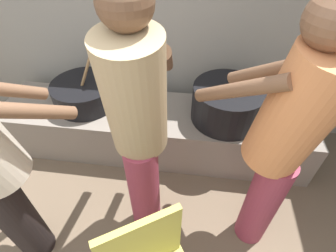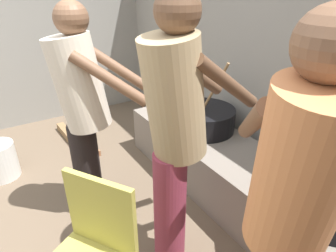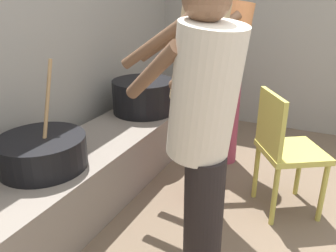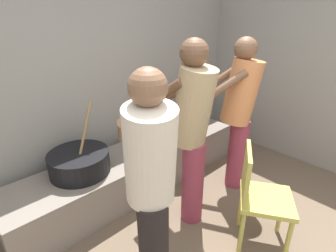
# 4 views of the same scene
# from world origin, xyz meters

# --- Properties ---
(block_enclosure_rear) EXTENTS (4.94, 0.20, 2.13)m
(block_enclosure_rear) POSITION_xyz_m (0.00, 2.22, 1.07)
(block_enclosure_rear) COLOR gray
(block_enclosure_rear) RESTS_ON ground_plane
(hearth_ledge) EXTENTS (2.71, 0.60, 0.44)m
(hearth_ledge) POSITION_xyz_m (0.34, 1.70, 0.22)
(hearth_ledge) COLOR slate
(hearth_ledge) RESTS_ON ground_plane
(cooking_pot_main) EXTENTS (0.55, 0.55, 0.66)m
(cooking_pot_main) POSITION_xyz_m (-0.27, 1.75, 0.55)
(cooking_pot_main) COLOR black
(cooking_pot_main) RESTS_ON hearth_ledge
(cooking_pot_secondary) EXTENTS (0.57, 0.57, 0.30)m
(cooking_pot_secondary) POSITION_xyz_m (0.95, 1.70, 0.59)
(cooking_pot_secondary) COLOR black
(cooking_pot_secondary) RESTS_ON hearth_ledge
(cook_in_tan_shirt) EXTENTS (0.38, 0.71, 1.66)m
(cook_in_tan_shirt) POSITION_xyz_m (0.41, 0.98, 0.95)
(cook_in_tan_shirt) COLOR #8C3347
(cook_in_tan_shirt) RESTS_ON ground_plane
(cook_in_cream_shirt) EXTENTS (0.62, 0.73, 1.57)m
(cook_in_cream_shirt) POSITION_xyz_m (-0.28, 0.68, 0.90)
(cook_in_cream_shirt) COLOR black
(cook_in_cream_shirt) RESTS_ON ground_plane
(cook_in_orange_shirt) EXTENTS (0.71, 0.69, 1.63)m
(cook_in_orange_shirt) POSITION_xyz_m (1.14, 0.98, 0.93)
(cook_in_orange_shirt) COLOR #8C3347
(cook_in_orange_shirt) RESTS_ON ground_plane
(chair_olive) EXTENTS (0.55, 0.55, 0.88)m
(chair_olive) POSITION_xyz_m (0.58, 0.39, 0.49)
(chair_olive) COLOR #B2A847
(chair_olive) RESTS_ON ground_plane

